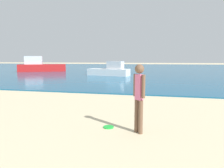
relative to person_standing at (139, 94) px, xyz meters
The scene contains 5 objects.
water 34.88m from the person_standing, 92.24° to the left, with size 160.00×60.00×0.06m, color #14567F.
person_standing is the anchor object (origin of this frame).
frisbee 1.22m from the person_standing, 166.41° to the left, with size 0.27×0.27×0.03m, color green.
boat_near 15.89m from the person_standing, 105.53° to the left, with size 4.59×2.28×1.49m.
boat_far 25.18m from the person_standing, 127.41° to the left, with size 6.45×4.69×2.12m.
Camera 1 is at (1.71, 2.39, 1.75)m, focal length 31.27 mm.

